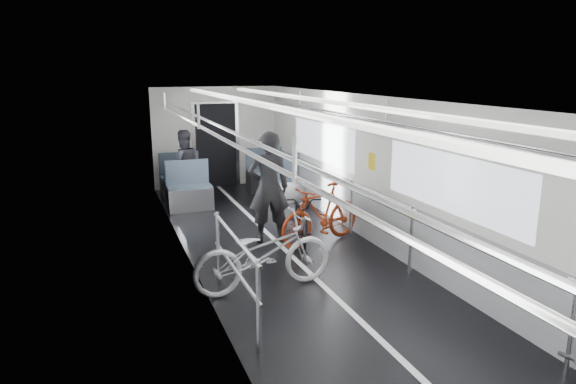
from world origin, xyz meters
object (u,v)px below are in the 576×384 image
(bike_left_far, at_px, (264,253))
(bike_aisle, at_px, (301,216))
(bike_right_far, at_px, (321,214))
(person_standing, at_px, (269,188))
(person_seated, at_px, (184,166))

(bike_left_far, relative_size, bike_aisle, 1.20)
(bike_left_far, bearing_deg, bike_right_far, -48.95)
(bike_right_far, height_order, bike_aisle, bike_right_far)
(bike_left_far, height_order, person_standing, person_standing)
(bike_aisle, height_order, person_standing, person_standing)
(bike_right_far, xyz_separation_m, bike_aisle, (-0.24, 0.26, -0.08))
(person_standing, height_order, person_seated, person_standing)
(person_standing, bearing_deg, bike_right_far, 163.48)
(bike_left_far, xyz_separation_m, bike_aisle, (1.19, 1.68, -0.08))
(bike_left_far, distance_m, bike_aisle, 2.06)
(bike_right_far, relative_size, person_standing, 0.90)
(bike_left_far, relative_size, person_seated, 1.21)
(person_standing, bearing_deg, bike_aisle, 177.74)
(bike_right_far, xyz_separation_m, person_standing, (-0.77, 0.36, 0.43))
(bike_right_far, bearing_deg, bike_left_far, -63.60)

